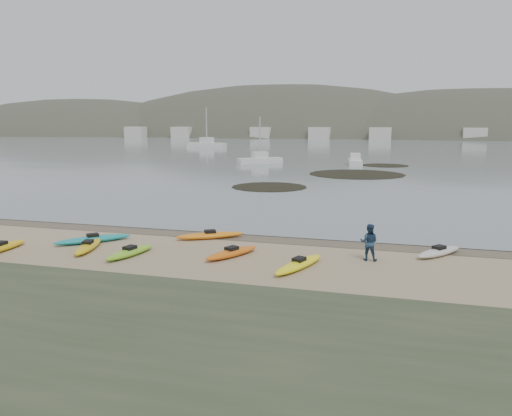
% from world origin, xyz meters
% --- Properties ---
extents(ground, '(600.00, 600.00, 0.00)m').
position_xyz_m(ground, '(0.00, 0.00, 0.00)').
color(ground, tan).
rests_on(ground, ground).
extents(wet_sand, '(60.00, 60.00, 0.00)m').
position_xyz_m(wet_sand, '(0.00, -0.30, 0.00)').
color(wet_sand, brown).
rests_on(wet_sand, ground).
extents(water, '(1200.00, 1200.00, 0.00)m').
position_xyz_m(water, '(0.00, 300.00, 0.01)').
color(water, slate).
rests_on(water, ground).
extents(bluff, '(60.00, 8.00, 2.00)m').
position_xyz_m(bluff, '(0.00, -17.50, 1.00)').
color(bluff, '#475138').
rests_on(bluff, ground).
extents(kayaks, '(21.28, 7.82, 0.34)m').
position_xyz_m(kayaks, '(-2.44, -4.05, 0.17)').
color(kayaks, beige).
rests_on(kayaks, ground).
extents(person_east, '(0.83, 0.67, 1.62)m').
position_xyz_m(person_east, '(6.02, -3.20, 0.81)').
color(person_east, navy).
rests_on(person_east, ground).
extents(kelp_mats, '(16.28, 32.72, 0.04)m').
position_xyz_m(kelp_mats, '(1.63, 31.99, 0.03)').
color(kelp_mats, black).
rests_on(kelp_mats, water).
extents(moored_boats, '(91.34, 72.57, 1.25)m').
position_xyz_m(moored_boats, '(4.09, 77.78, 0.54)').
color(moored_boats, silver).
rests_on(moored_boats, ground).
extents(far_hills, '(550.00, 135.00, 80.00)m').
position_xyz_m(far_hills, '(39.38, 193.97, -15.93)').
color(far_hills, '#384235').
rests_on(far_hills, ground).
extents(far_town, '(199.00, 5.00, 4.00)m').
position_xyz_m(far_town, '(6.00, 145.00, 2.00)').
color(far_town, beige).
rests_on(far_town, ground).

